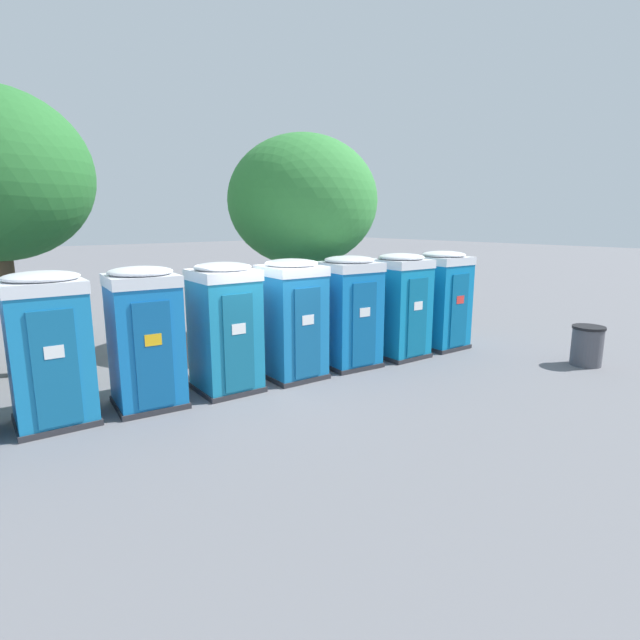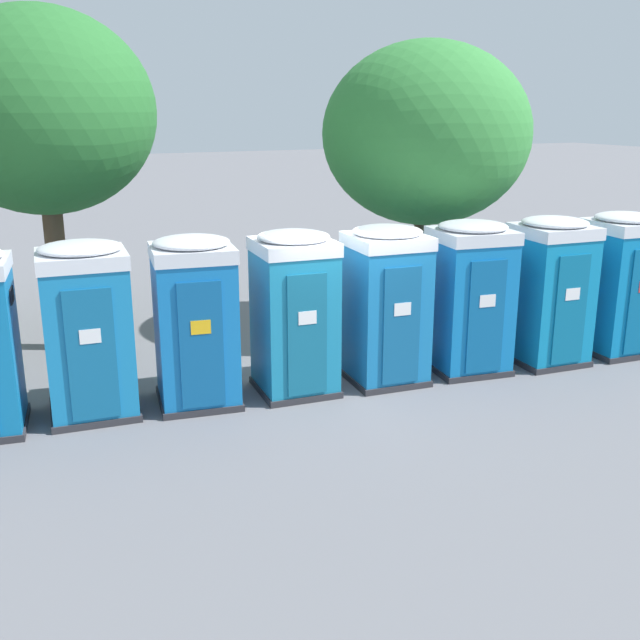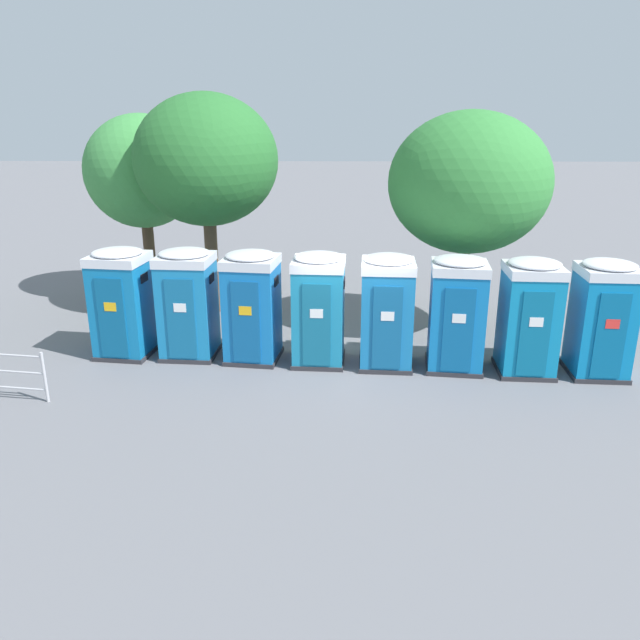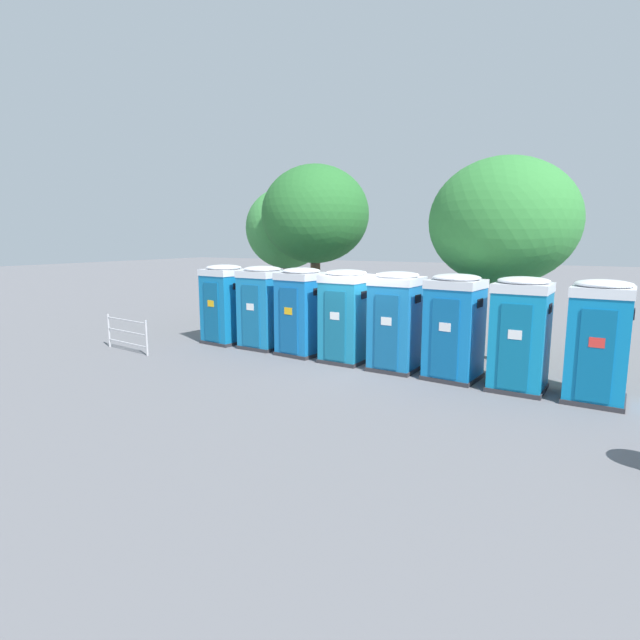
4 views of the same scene
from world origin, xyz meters
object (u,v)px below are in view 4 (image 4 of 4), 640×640
at_px(portapotty_2, 301,311).
at_px(portapotty_1, 263,307).
at_px(portapotty_6, 520,333).
at_px(street_tree_0, 287,229).
at_px(street_tree_2, 315,215).
at_px(portapotty_3, 346,316).
at_px(event_barrier, 127,333).
at_px(portapotty_0, 225,304).
at_px(portapotty_4, 396,321).
at_px(street_tree_1, 503,222).
at_px(portapotty_7, 599,341).
at_px(portapotty_5, 454,326).

bearing_deg(portapotty_2, portapotty_1, 172.31).
distance_m(portapotty_6, street_tree_0, 11.64).
bearing_deg(street_tree_2, portapotty_1, -89.29).
relative_size(portapotty_3, event_barrier, 1.25).
height_order(portapotty_6, event_barrier, portapotty_6).
distance_m(portapotty_0, portapotty_4, 6.08).
height_order(street_tree_0, street_tree_1, street_tree_1).
bearing_deg(portapotty_2, street_tree_0, 126.06).
distance_m(portapotty_3, street_tree_0, 7.86).
bearing_deg(event_barrier, portapotty_0, 53.97).
xyz_separation_m(portapotty_1, street_tree_0, (-2.23, 4.93, 2.49)).
relative_size(portapotty_7, event_barrier, 1.25).
height_order(portapotty_0, portapotty_4, same).
xyz_separation_m(street_tree_2, event_barrier, (-3.25, -5.79, -3.64)).
bearing_deg(portapotty_4, portapotty_3, 173.90).
bearing_deg(portapotty_5, portapotty_2, 174.24).
bearing_deg(portapotty_2, portapotty_0, 175.42).
bearing_deg(event_barrier, portapotty_6, 7.99).
bearing_deg(portapotty_3, portapotty_4, -6.10).
relative_size(portapotty_6, street_tree_0, 0.47).
distance_m(portapotty_2, street_tree_2, 4.89).
bearing_deg(portapotty_7, portapotty_0, 174.55).
relative_size(portapotty_6, street_tree_1, 0.46).
xyz_separation_m(portapotty_4, street_tree_1, (2.11, 2.34, 2.52)).
xyz_separation_m(portapotty_1, portapotty_2, (1.51, -0.20, 0.00)).
relative_size(portapotty_4, event_barrier, 1.25).
xyz_separation_m(portapotty_4, portapotty_6, (3.02, -0.34, 0.00)).
bearing_deg(portapotty_6, street_tree_1, 108.87).
height_order(portapotty_5, street_tree_1, street_tree_1).
bearing_deg(portapotty_7, portapotty_5, 174.14).
bearing_deg(street_tree_0, portapotty_3, -45.27).
bearing_deg(portapotty_4, street_tree_2, 139.34).
distance_m(street_tree_0, street_tree_1, 9.40).
height_order(portapotty_7, street_tree_0, street_tree_0).
xyz_separation_m(portapotty_0, portapotty_7, (10.59, -1.01, 0.00)).
bearing_deg(portapotty_0, street_tree_2, 66.16).
bearing_deg(portapotty_5, portapotty_3, 174.52).
distance_m(portapotty_5, portapotty_7, 3.04).
relative_size(portapotty_2, portapotty_6, 1.00).
bearing_deg(portapotty_3, street_tree_2, 129.10).
bearing_deg(portapotty_3, street_tree_0, 134.73).
distance_m(portapotty_1, street_tree_2, 4.48).
bearing_deg(event_barrier, portapotty_5, 10.52).
bearing_deg(portapotty_1, portapotty_5, -6.24).
distance_m(portapotty_3, street_tree_1, 4.91).
relative_size(portapotty_5, street_tree_1, 0.46).
distance_m(portapotty_4, portapotty_6, 3.04).
distance_m(portapotty_4, event_barrier, 8.08).
xyz_separation_m(portapotty_5, street_tree_2, (-6.09, 4.06, 2.92)).
height_order(portapotty_1, portapotty_2, same).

